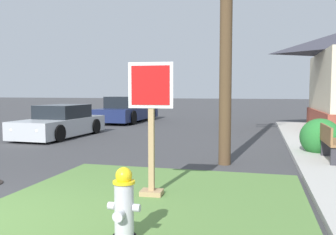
% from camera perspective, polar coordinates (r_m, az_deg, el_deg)
% --- Properties ---
extents(grass_corner_patch, '(4.78, 4.54, 0.08)m').
position_cam_1_polar(grass_corner_patch, '(5.88, -2.40, -13.21)').
color(grass_corner_patch, '#567F3D').
rests_on(grass_corner_patch, ground).
extents(sidewalk_strip, '(2.20, 19.83, 0.12)m').
position_cam_1_polar(sidewalk_strip, '(10.65, 24.93, -5.57)').
color(sidewalk_strip, '#B2AFA8').
rests_on(sidewalk_strip, ground).
extents(fire_hydrant, '(0.38, 0.34, 0.87)m').
position_cam_1_polar(fire_hydrant, '(4.22, -7.01, -13.95)').
color(fire_hydrant, black).
rests_on(fire_hydrant, grass_corner_patch).
extents(stop_sign, '(0.74, 0.30, 2.18)m').
position_cam_1_polar(stop_sign, '(5.87, -2.69, -2.15)').
color(stop_sign, '#A3845B').
rests_on(stop_sign, grass_corner_patch).
extents(parked_sedan_silver, '(1.96, 4.36, 1.25)m').
position_cam_1_polar(parked_sedan_silver, '(14.76, -16.65, -0.83)').
color(parked_sedan_silver, '#ADB2B7').
rests_on(parked_sedan_silver, ground).
extents(pickup_truck_navy, '(2.16, 5.57, 1.48)m').
position_cam_1_polar(pickup_truck_navy, '(21.00, -6.45, 0.99)').
color(pickup_truck_navy, '#19234C').
rests_on(pickup_truck_navy, ground).
extents(street_bench, '(0.41, 1.44, 0.85)m').
position_cam_1_polar(street_bench, '(9.57, 24.46, -3.46)').
color(street_bench, brown).
rests_on(street_bench, sidewalk_strip).
extents(shrub_by_curb, '(1.10, 1.10, 1.04)m').
position_cam_1_polar(shrub_by_curb, '(10.83, 23.02, -2.89)').
color(shrub_by_curb, '#26722E').
rests_on(shrub_by_curb, ground).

